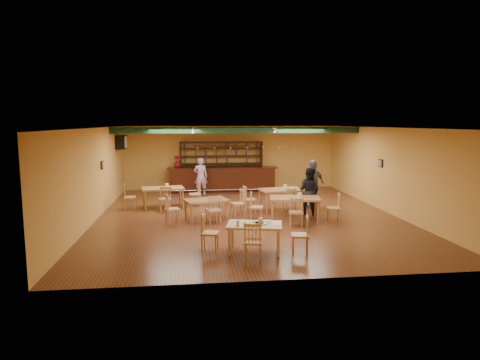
{
  "coord_description": "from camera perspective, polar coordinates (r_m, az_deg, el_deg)",
  "views": [
    {
      "loc": [
        -1.91,
        -14.01,
        3.18
      ],
      "look_at": [
        -0.18,
        0.6,
        1.15
      ],
      "focal_mm": 31.41,
      "sensor_mm": 36.0,
      "label": 1
    }
  ],
  "objects": [
    {
      "name": "side_plate",
      "position": [
        10.24,
        5.05,
        -6.1
      ],
      "size": [
        0.26,
        0.26,
        0.01
      ],
      "primitive_type": "cylinder",
      "rotation": [
        0.0,
        0.0,
        -0.21
      ],
      "color": "white",
      "rests_on": "near_table"
    },
    {
      "name": "napkin_stack",
      "position": [
        10.56,
        3.62,
        -5.6
      ],
      "size": [
        0.21,
        0.16,
        0.03
      ],
      "primitive_type": "cube",
      "rotation": [
        0.0,
        0.0,
        -0.05
      ],
      "color": "white",
      "rests_on": "near_table"
    },
    {
      "name": "parmesan_shaker",
      "position": [
        10.13,
        -0.28,
        -5.94
      ],
      "size": [
        0.09,
        0.09,
        0.11
      ],
      "primitive_type": "cylinder",
      "rotation": [
        0.0,
        0.0,
        -0.21
      ],
      "color": "#EAE5C6",
      "rests_on": "near_table"
    },
    {
      "name": "pizza_tray",
      "position": [
        10.34,
        2.51,
        -5.92
      ],
      "size": [
        0.44,
        0.44,
        0.01
      ],
      "primitive_type": "cylinder",
      "rotation": [
        0.0,
        0.0,
        -0.1
      ],
      "color": "silver",
      "rests_on": "near_table"
    },
    {
      "name": "poinsettia",
      "position": [
        19.25,
        -8.57,
        2.46
      ],
      "size": [
        0.39,
        0.39,
        0.54
      ],
      "primitive_type": "imported",
      "rotation": [
        0.0,
        0.0,
        0.35
      ],
      "color": "maroon",
      "rests_on": "bar_counter"
    },
    {
      "name": "dining_table_b",
      "position": [
        15.36,
        5.64,
        -2.66
      ],
      "size": [
        1.67,
        1.16,
        0.77
      ],
      "primitive_type": "cube",
      "rotation": [
        0.0,
        0.0,
        0.16
      ],
      "color": "olive",
      "rests_on": "ground"
    },
    {
      "name": "track_rail_right",
      "position": [
        17.72,
        4.03,
        7.06
      ],
      "size": [
        0.05,
        2.5,
        0.05
      ],
      "primitive_type": "cube",
      "color": "silver",
      "rests_on": "ceiling"
    },
    {
      "name": "patron_right_a",
      "position": [
        14.72,
        9.37,
        -1.47
      ],
      "size": [
        1.01,
        1.0,
        1.64
      ],
      "primitive_type": "imported",
      "rotation": [
        0.0,
        0.0,
        2.37
      ],
      "color": "black",
      "rests_on": "ground"
    },
    {
      "name": "track_rail_left",
      "position": [
        17.41,
        -6.45,
        7.02
      ],
      "size": [
        0.05,
        2.5,
        0.05
      ],
      "primitive_type": "cube",
      "color": "silver",
      "rests_on": "ceiling"
    },
    {
      "name": "dining_table_c",
      "position": [
        13.83,
        -4.61,
        -4.02
      ],
      "size": [
        1.54,
        1.18,
        0.68
      ],
      "primitive_type": "cube",
      "rotation": [
        0.0,
        0.0,
        0.3
      ],
      "color": "olive",
      "rests_on": "ground"
    },
    {
      "name": "patron_bar",
      "position": [
        18.49,
        -5.36,
        0.51
      ],
      "size": [
        0.64,
        0.46,
        1.65
      ],
      "primitive_type": "imported",
      "rotation": [
        0.0,
        0.0,
        3.02
      ],
      "color": "#83479B",
      "rests_on": "ground"
    },
    {
      "name": "back_bar_hutch",
      "position": [
        19.95,
        -2.53,
        1.98
      ],
      "size": [
        3.9,
        0.4,
        2.28
      ],
      "primitive_type": "cube",
      "color": "black",
      "rests_on": "ground"
    },
    {
      "name": "ceiling_beam",
      "position": [
        16.92,
        -0.28,
        6.81
      ],
      "size": [
        10.0,
        0.3,
        0.25
      ],
      "primitive_type": "cube",
      "color": "black",
      "rests_on": "ceiling"
    },
    {
      "name": "picture_right",
      "position": [
        16.12,
        18.54,
        2.18
      ],
      "size": [
        0.04,
        0.34,
        0.28
      ],
      "primitive_type": "cube",
      "color": "black",
      "rests_on": "wall_right"
    },
    {
      "name": "dining_table_a",
      "position": [
        15.98,
        -10.4,
        -2.37
      ],
      "size": [
        1.65,
        1.15,
        0.76
      ],
      "primitive_type": "cube",
      "rotation": [
        0.0,
        0.0,
        0.16
      ],
      "color": "olive",
      "rests_on": "ground"
    },
    {
      "name": "ac_unit",
      "position": [
        18.46,
        -15.82,
        4.98
      ],
      "size": [
        0.34,
        0.7,
        0.48
      ],
      "primitive_type": "cube",
      "color": "silver",
      "rests_on": "wall_left"
    },
    {
      "name": "patron_right_b",
      "position": [
        15.79,
        9.92,
        -0.56
      ],
      "size": [
        1.13,
        0.92,
        1.8
      ],
      "primitive_type": "imported",
      "rotation": [
        0.0,
        0.0,
        3.68
      ],
      "color": "slate",
      "rests_on": "ground"
    },
    {
      "name": "dining_table_d",
      "position": [
        13.66,
        7.44,
        -3.97
      ],
      "size": [
        1.73,
        1.22,
        0.79
      ],
      "primitive_type": "cube",
      "rotation": [
        0.0,
        0.0,
        -0.19
      ],
      "color": "olive",
      "rests_on": "ground"
    },
    {
      "name": "pizza_server",
      "position": [
        10.41,
        3.25,
        -5.78
      ],
      "size": [
        0.31,
        0.26,
        0.0
      ],
      "primitive_type": "cube",
      "rotation": [
        0.0,
        0.0,
        -0.65
      ],
      "color": "silver",
      "rests_on": "pizza_tray"
    },
    {
      "name": "floor",
      "position": [
        14.49,
        0.98,
        -4.82
      ],
      "size": [
        12.0,
        12.0,
        0.0
      ],
      "primitive_type": "plane",
      "color": "#4F2616",
      "rests_on": "ground"
    },
    {
      "name": "picture_left",
      "position": [
        15.39,
        -18.21,
        1.94
      ],
      "size": [
        0.04,
        0.34,
        0.28
      ],
      "primitive_type": "cube",
      "color": "black",
      "rests_on": "wall_left"
    },
    {
      "name": "near_table",
      "position": [
        10.42,
        1.98,
        -7.88
      ],
      "size": [
        1.48,
        1.11,
        0.71
      ],
      "primitive_type": "cube",
      "rotation": [
        0.0,
        0.0,
        -0.21
      ],
      "color": "#D6B690",
      "rests_on": "ground"
    },
    {
      "name": "bar_counter",
      "position": [
        19.39,
        -2.39,
        0.1
      ],
      "size": [
        5.05,
        0.85,
        1.13
      ],
      "primitive_type": "cube",
      "color": "black",
      "rests_on": "ground"
    }
  ]
}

